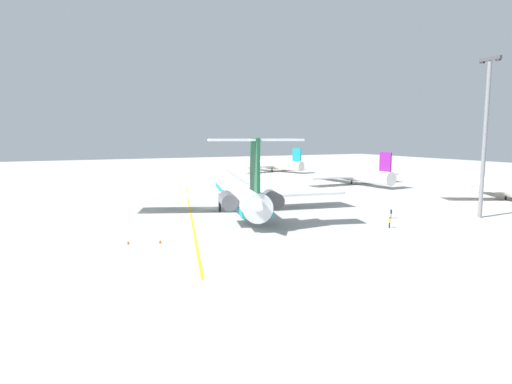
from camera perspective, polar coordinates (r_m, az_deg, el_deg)
ground at (r=89.57m, az=-6.11°, el=-2.04°), size 390.00×390.00×0.00m
main_jetliner at (r=84.47m, az=-2.28°, el=0.09°), size 48.38×43.29×14.29m
airliner_far_left at (r=178.25m, az=1.89°, el=3.63°), size 31.93×32.02×9.77m
airliner_mid_left at (r=135.06m, az=12.15°, el=2.29°), size 33.67×33.24×10.08m
airliner_mid_right at (r=115.10m, az=29.68°, el=0.49°), size 28.82×29.16×9.21m
ground_crew_near_nose at (r=81.01m, az=17.22°, el=-2.51°), size 0.37×0.33×1.84m
ground_crew_near_tail at (r=72.60m, az=17.03°, el=-3.63°), size 0.29×0.45×1.82m
safety_cone_nose at (r=61.99m, az=-16.36°, el=-6.31°), size 0.40×0.40×0.55m
safety_cone_wingtip at (r=109.38m, az=-15.11°, el=-0.39°), size 0.40×0.40×0.55m
safety_cone_tail at (r=61.45m, az=-12.41°, el=-6.30°), size 0.40×0.40×0.55m
taxiway_centreline at (r=83.20m, az=-8.51°, el=-2.81°), size 74.60×20.35×0.01m
light_mast at (r=86.95m, az=27.74°, el=6.94°), size 4.00×0.70×27.98m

